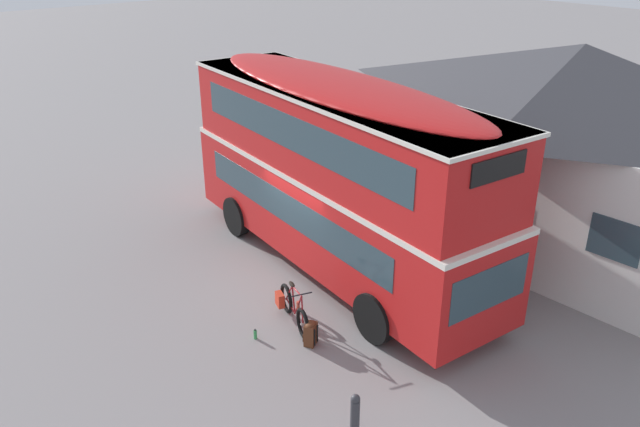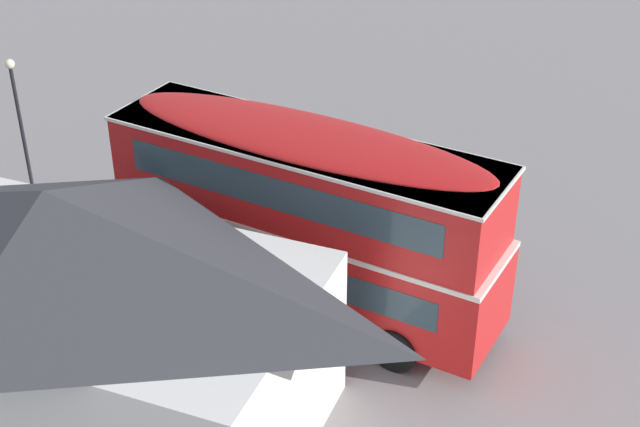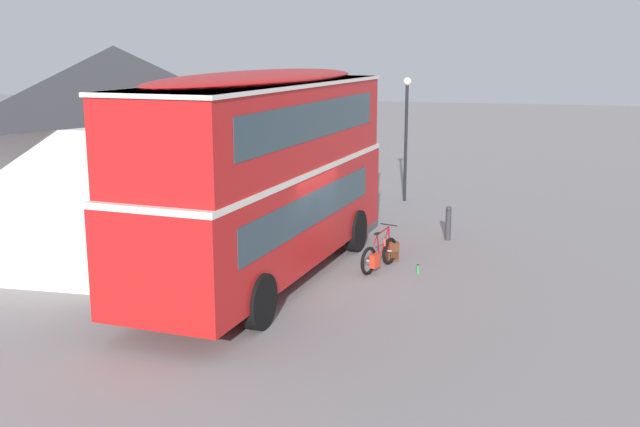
% 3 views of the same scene
% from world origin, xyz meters
% --- Properties ---
extents(ground_plane, '(120.00, 120.00, 0.00)m').
position_xyz_m(ground_plane, '(0.00, 0.00, 0.00)').
color(ground_plane, gray).
extents(double_decker_bus, '(9.94, 3.34, 4.79)m').
position_xyz_m(double_decker_bus, '(0.11, 0.86, 2.64)').
color(double_decker_bus, black).
rests_on(double_decker_bus, ground).
extents(touring_bicycle, '(1.68, 0.67, 1.03)m').
position_xyz_m(touring_bicycle, '(1.45, -1.51, 0.37)').
color(touring_bicycle, black).
rests_on(touring_bicycle, ground).
extents(backpack_on_ground, '(0.34, 0.36, 0.54)m').
position_xyz_m(backpack_on_ground, '(2.30, -1.69, 0.28)').
color(backpack_on_ground, '#592D19').
rests_on(backpack_on_ground, ground).
extents(water_bottle_green_metal, '(0.07, 0.07, 0.23)m').
position_xyz_m(water_bottle_green_metal, '(1.41, -2.47, 0.11)').
color(water_bottle_green_metal, green).
rests_on(water_bottle_green_metal, ground).
extents(pub_building, '(10.93, 6.26, 5.33)m').
position_xyz_m(pub_building, '(2.93, 6.25, 2.73)').
color(pub_building, silver).
rests_on(pub_building, ground).
extents(kerb_bollard, '(0.16, 0.16, 0.97)m').
position_xyz_m(kerb_bollard, '(4.86, -2.81, 0.50)').
color(kerb_bollard, '#333338').
rests_on(kerb_bollard, ground).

